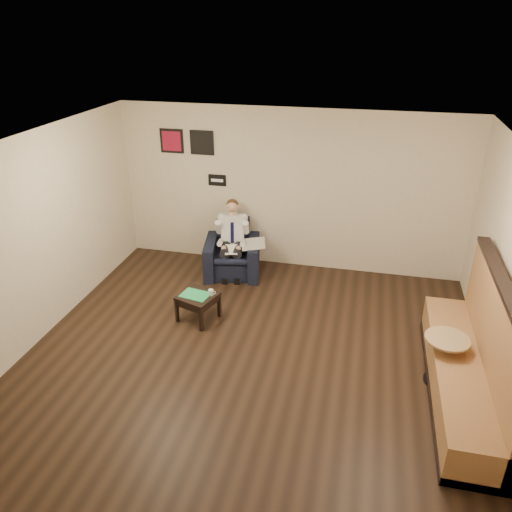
% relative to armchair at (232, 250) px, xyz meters
% --- Properties ---
extents(ground, '(6.00, 6.00, 0.00)m').
position_rel_armchair_xyz_m(ground, '(0.89, -2.42, -0.45)').
color(ground, black).
rests_on(ground, ground).
extents(wall_back, '(6.00, 0.02, 2.80)m').
position_rel_armchair_xyz_m(wall_back, '(0.89, 0.58, 0.95)').
color(wall_back, beige).
rests_on(wall_back, ground).
extents(wall_front, '(6.00, 0.02, 2.80)m').
position_rel_armchair_xyz_m(wall_front, '(0.89, -5.42, 0.95)').
color(wall_front, beige).
rests_on(wall_front, ground).
extents(wall_left, '(0.02, 6.00, 2.80)m').
position_rel_armchair_xyz_m(wall_left, '(-2.11, -2.42, 0.95)').
color(wall_left, beige).
rests_on(wall_left, ground).
extents(ceiling, '(6.00, 6.00, 0.02)m').
position_rel_armchair_xyz_m(ceiling, '(0.89, -2.42, 2.35)').
color(ceiling, white).
rests_on(ceiling, wall_back).
extents(seating_sign, '(0.32, 0.02, 0.20)m').
position_rel_armchair_xyz_m(seating_sign, '(-0.41, 0.56, 1.05)').
color(seating_sign, black).
rests_on(seating_sign, wall_back).
extents(art_print_left, '(0.42, 0.03, 0.42)m').
position_rel_armchair_xyz_m(art_print_left, '(-1.21, 0.56, 1.70)').
color(art_print_left, '#A11332').
rests_on(art_print_left, wall_back).
extents(art_print_right, '(0.42, 0.03, 0.42)m').
position_rel_armchair_xyz_m(art_print_right, '(-0.66, 0.56, 1.70)').
color(art_print_right, black).
rests_on(art_print_right, wall_back).
extents(armchair, '(1.09, 1.09, 0.90)m').
position_rel_armchair_xyz_m(armchair, '(0.00, 0.00, 0.00)').
color(armchair, black).
rests_on(armchair, ground).
extents(seated_man, '(0.74, 0.97, 1.23)m').
position_rel_armchair_xyz_m(seated_man, '(0.02, -0.11, 0.17)').
color(seated_man, silver).
rests_on(seated_man, armchair).
extents(lap_papers, '(0.27, 0.34, 0.01)m').
position_rel_armchair_xyz_m(lap_papers, '(0.04, -0.21, 0.10)').
color(lap_papers, white).
rests_on(lap_papers, seated_man).
extents(newspaper, '(0.50, 0.57, 0.01)m').
position_rel_armchair_xyz_m(newspaper, '(0.39, -0.02, 0.16)').
color(newspaper, silver).
rests_on(newspaper, armchair).
extents(side_table, '(0.64, 0.64, 0.41)m').
position_rel_armchair_xyz_m(side_table, '(-0.10, -1.56, -0.24)').
color(side_table, black).
rests_on(side_table, ground).
extents(green_folder, '(0.46, 0.37, 0.01)m').
position_rel_armchair_xyz_m(green_folder, '(-0.13, -1.57, -0.03)').
color(green_folder, '#25BA62').
rests_on(green_folder, side_table).
extents(coffee_mug, '(0.10, 0.10, 0.09)m').
position_rel_armchair_xyz_m(coffee_mug, '(0.09, -1.51, 0.01)').
color(coffee_mug, white).
rests_on(coffee_mug, side_table).
extents(smartphone, '(0.14, 0.12, 0.01)m').
position_rel_armchair_xyz_m(smartphone, '(-0.01, -1.43, -0.03)').
color(smartphone, black).
rests_on(smartphone, side_table).
extents(banquette, '(0.68, 2.86, 1.46)m').
position_rel_armchair_xyz_m(banquette, '(3.48, -2.41, 0.28)').
color(banquette, '#96653A').
rests_on(banquette, ground).
extents(cafe_table, '(0.59, 0.59, 0.66)m').
position_rel_armchair_xyz_m(cafe_table, '(3.29, -2.23, -0.12)').
color(cafe_table, '#A38559').
rests_on(cafe_table, ground).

